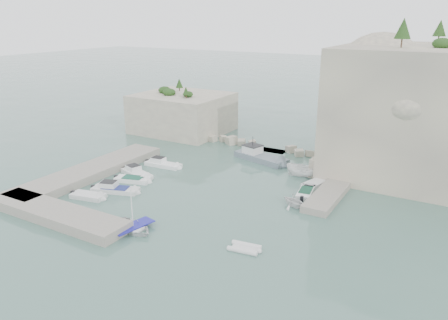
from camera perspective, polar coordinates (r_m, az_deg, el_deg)
The scene contains 22 objects.
ground at distance 52.60m, azimuth -3.30°, elevation -4.88°, with size 400.00×400.00×0.00m, color #4B7166.
cliff_east at distance 64.47m, azimuth 26.30°, elevation 5.52°, with size 26.00×22.00×17.00m, color beige.
cliff_terrace at distance 62.91m, azimuth 15.94°, elevation -0.42°, with size 8.00×10.00×2.50m, color beige.
outcrop_west at distance 82.13m, azimuth -5.43°, elevation 6.15°, with size 16.00×14.00×7.00m, color beige.
quay_west at distance 62.20m, azimuth -17.03°, elevation -1.42°, with size 5.00×24.00×1.10m, color #9E9689.
quay_south at distance 50.34m, azimuth -21.04°, elevation -6.58°, with size 18.00×4.00×1.10m, color #9E9689.
ledge_east at distance 55.77m, azimuth 14.23°, elevation -3.62°, with size 3.00×16.00×0.80m, color #9E9689.
breakwater at distance 71.03m, azimuth 5.81°, elevation 1.87°, with size 28.00×3.00×1.40m, color beige.
motorboat_a at distance 63.65m, azimuth -7.94°, elevation -0.84°, with size 6.00×1.78×1.40m, color white, non-canonical shape.
motorboat_b at distance 60.67m, azimuth -11.31°, elevation -2.00°, with size 5.84×1.91×1.40m, color white, non-canonical shape.
motorboat_c at distance 58.63m, azimuth -11.81°, elevation -2.76°, with size 5.09×1.85×0.70m, color white, non-canonical shape.
motorboat_d at distance 55.72m, azimuth -13.96°, elevation -4.06°, with size 6.41×1.91×1.40m, color silver, non-canonical shape.
motorboat_e at distance 54.78m, azimuth -17.29°, elevation -4.76°, with size 4.51×1.85×0.70m, color silver, non-canonical shape.
rowboat at distance 45.77m, azimuth -11.75°, elevation -8.99°, with size 3.50×4.90×1.02m, color white.
inflatable_dinghy at distance 41.51m, azimuth 2.69°, elevation -11.61°, with size 3.17×1.54×0.44m, color silver, non-canonical shape.
tender_east_a at distance 50.74m, azimuth 9.10°, elevation -6.00°, with size 2.70×3.13×1.65m, color white.
tender_east_b at distance 54.28m, azimuth 10.60°, elevation -4.43°, with size 4.84×1.65×0.70m, color white, non-canonical shape.
tender_east_c at distance 57.60m, azimuth 12.10°, elevation -3.17°, with size 5.40×1.74×0.70m, color silver, non-canonical shape.
tender_east_d at distance 60.02m, azimuth 10.52°, elevation -2.18°, with size 1.95×5.19×2.00m, color white.
work_boat at distance 65.84m, azimuth 4.85°, elevation -0.07°, with size 9.49×2.80×2.20m, color slate, non-canonical shape.
rowboat_mast at distance 44.65m, azimuth -11.96°, elevation -6.01°, with size 0.10×0.10×4.20m, color white.
vegetation at distance 65.28m, azimuth 22.97°, elevation 14.50°, with size 53.48×13.88×13.40m.
Camera 1 is at (26.89, -40.19, 20.71)m, focal length 35.00 mm.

